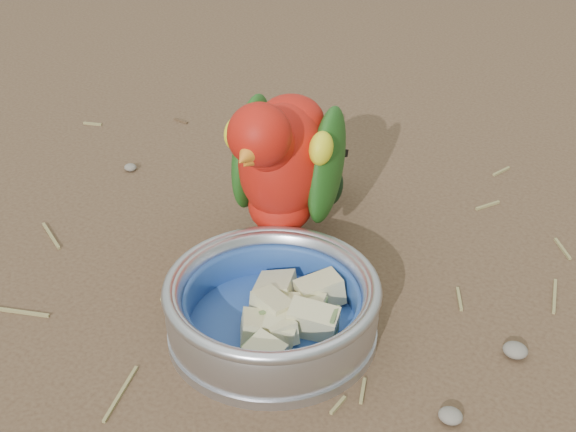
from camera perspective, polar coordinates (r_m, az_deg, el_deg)
The scene contains 6 objects.
ground at distance 0.78m, azimuth -3.89°, elevation -8.26°, with size 60.00×60.00×0.00m, color brown.
food_bowl at distance 0.77m, azimuth -1.12°, elevation -7.99°, with size 0.20×0.20×0.02m, color #B2B2BA.
bowl_wall at distance 0.75m, azimuth -1.14°, elevation -6.24°, with size 0.20×0.20×0.04m, color #B2B2BA, non-canonical shape.
fruit_wedges at distance 0.76m, azimuth -1.13°, elevation -6.65°, with size 0.12×0.12×0.03m, color #C6BE8A, non-canonical shape.
lory_parrot at distance 0.84m, azimuth -0.35°, elevation 2.90°, with size 0.11×0.24×0.19m, color #AE150B, non-canonical shape.
ground_debris at distance 0.81m, azimuth -3.50°, elevation -6.48°, with size 0.90×0.80×0.01m, color olive, non-canonical shape.
Camera 1 is at (0.34, -0.49, 0.50)m, focal length 50.00 mm.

